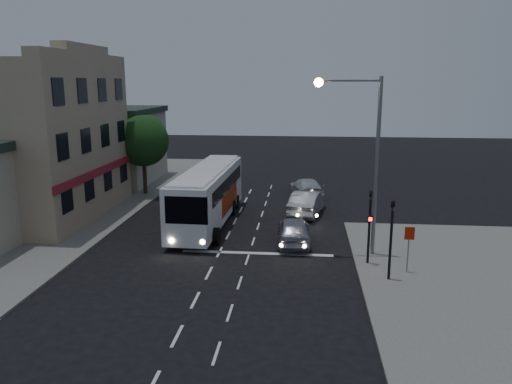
# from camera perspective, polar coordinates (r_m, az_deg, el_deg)

# --- Properties ---
(ground) EXTENTS (120.00, 120.00, 0.00)m
(ground) POSITION_cam_1_polar(r_m,az_deg,el_deg) (24.92, -4.97, -8.37)
(ground) COLOR black
(sidewalk_far) EXTENTS (12.00, 50.00, 0.12)m
(sidewalk_far) POSITION_cam_1_polar(r_m,az_deg,el_deg) (36.51, -23.08, -2.46)
(sidewalk_far) COLOR slate
(sidewalk_far) RESTS_ON ground
(road_markings) EXTENTS (8.00, 30.55, 0.01)m
(road_markings) POSITION_cam_1_polar(r_m,az_deg,el_deg) (27.81, -1.11, -6.06)
(road_markings) COLOR silver
(road_markings) RESTS_ON ground
(tour_bus) EXTENTS (2.80, 11.77, 3.59)m
(tour_bus) POSITION_cam_1_polar(r_m,az_deg,el_deg) (31.53, -5.52, -0.22)
(tour_bus) COLOR white
(tour_bus) RESTS_ON ground
(car_suv) EXTENTS (2.02, 4.58, 1.54)m
(car_suv) POSITION_cam_1_polar(r_m,az_deg,el_deg) (27.88, 4.35, -4.40)
(car_suv) COLOR #9796A5
(car_suv) RESTS_ON ground
(car_sedan_a) EXTENTS (2.69, 5.21, 1.64)m
(car_sedan_a) POSITION_cam_1_polar(r_m,az_deg,el_deg) (33.99, 5.85, -1.24)
(car_sedan_a) COLOR silver
(car_sedan_a) RESTS_ON ground
(car_sedan_b) EXTENTS (3.00, 5.15, 1.40)m
(car_sedan_b) POSITION_cam_1_polar(r_m,az_deg,el_deg) (39.53, 5.78, 0.54)
(car_sedan_b) COLOR silver
(car_sedan_b) RESTS_ON ground
(traffic_signal_main) EXTENTS (0.25, 0.35, 4.10)m
(traffic_signal_main) POSITION_cam_1_polar(r_m,az_deg,el_deg) (24.73, 12.88, -2.91)
(traffic_signal_main) COLOR black
(traffic_signal_main) RESTS_ON sidewalk_near
(traffic_signal_side) EXTENTS (0.18, 0.15, 4.10)m
(traffic_signal_side) POSITION_cam_1_polar(r_m,az_deg,el_deg) (22.95, 15.22, -4.24)
(traffic_signal_side) COLOR black
(traffic_signal_side) RESTS_ON sidewalk_near
(regulatory_sign) EXTENTS (0.45, 0.12, 2.20)m
(regulatory_sign) POSITION_cam_1_polar(r_m,az_deg,el_deg) (24.28, 17.08, -5.47)
(regulatory_sign) COLOR slate
(regulatory_sign) RESTS_ON sidewalk_near
(streetlight) EXTENTS (3.32, 0.44, 9.00)m
(streetlight) POSITION_cam_1_polar(r_m,az_deg,el_deg) (25.44, 12.27, 5.16)
(streetlight) COLOR slate
(streetlight) RESTS_ON sidewalk_near
(main_building) EXTENTS (10.12, 12.00, 11.00)m
(main_building) POSITION_cam_1_polar(r_m,az_deg,el_deg) (36.10, -25.11, 5.45)
(main_building) COLOR tan
(main_building) RESTS_ON sidewalk_far
(low_building_north) EXTENTS (9.40, 9.40, 6.50)m
(low_building_north) POSITION_cam_1_polar(r_m,az_deg,el_deg) (46.77, -17.02, 5.26)
(low_building_north) COLOR #B9AA8C
(low_building_north) RESTS_ON sidewalk_far
(street_tree) EXTENTS (4.00, 4.00, 6.20)m
(street_tree) POSITION_cam_1_polar(r_m,az_deg,el_deg) (40.17, -12.79, 5.97)
(street_tree) COLOR black
(street_tree) RESTS_ON sidewalk_far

